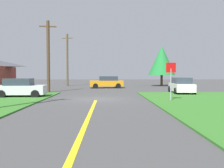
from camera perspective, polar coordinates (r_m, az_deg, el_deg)
ground_plane at (r=19.71m, az=-3.64°, el=-3.49°), size 120.00×120.00×0.00m
lane_stripe_center at (r=11.80m, az=-5.41°, el=-7.57°), size 0.20×14.00×0.01m
stop_sign at (r=18.49m, az=13.44°, el=2.17°), size 0.72×0.07×2.83m
parked_car_near_building at (r=22.50m, az=-20.28°, el=-0.84°), size 4.07×2.22×1.62m
car_approaching_junction at (r=34.11m, az=-1.22°, el=0.43°), size 4.71×2.42×1.62m
car_on_crossroad at (r=25.78m, az=15.69°, el=-0.36°), size 2.19×4.62×1.62m
utility_pole_mid at (r=27.35m, az=-14.50°, el=6.31°), size 1.80×0.39×7.62m
utility_pole_far at (r=39.96m, az=-10.28°, el=5.60°), size 1.77×0.56×8.22m
oak_tree_left at (r=40.38m, az=11.41°, el=5.34°), size 4.22×4.22×6.40m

